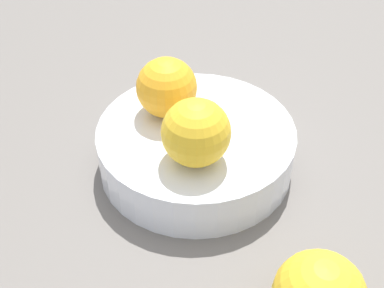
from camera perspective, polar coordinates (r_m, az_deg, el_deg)
The scene contains 4 objects.
ground_plane at distance 56.30cm, azimuth 0.00°, elevation -2.92°, with size 110.00×110.00×2.00cm, color #66605B.
fruit_bowl at distance 54.09cm, azimuth 0.00°, elevation -0.47°, with size 19.83×19.83×4.70cm.
orange_in_bowl_0 at distance 47.25cm, azimuth -0.40°, elevation 1.24°, with size 6.32×6.32×6.32cm, color yellow.
orange_in_bowl_1 at distance 52.98cm, azimuth -3.17°, elevation 6.07°, with size 6.11×6.11×6.11cm, color #F9A823.
Camera 1 is at (-40.33, -0.40, 38.28)cm, focal length 49.72 mm.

